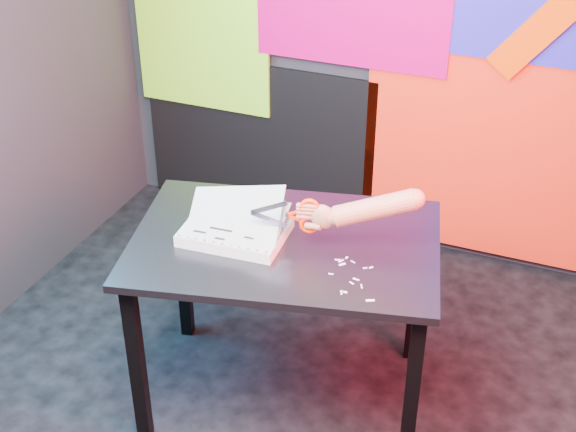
% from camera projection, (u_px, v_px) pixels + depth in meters
% --- Properties ---
extents(room, '(3.01, 3.01, 2.71)m').
position_uv_depth(room, '(281.00, 111.00, 2.43)').
color(room, black).
rests_on(room, ground).
extents(backdrop, '(2.88, 0.05, 2.08)m').
position_uv_depth(backdrop, '(413.00, 72.00, 3.77)').
color(backdrop, red).
rests_on(backdrop, ground).
extents(work_table, '(1.25, 0.98, 0.75)m').
position_uv_depth(work_table, '(285.00, 263.00, 2.97)').
color(work_table, black).
rests_on(work_table, ground).
extents(printout_stack, '(0.40, 0.29, 0.19)m').
position_uv_depth(printout_stack, '(235.00, 231.00, 2.93)').
color(printout_stack, silver).
rests_on(printout_stack, work_table).
extents(scissors, '(0.24, 0.07, 0.14)m').
position_uv_depth(scissors, '(305.00, 216.00, 2.80)').
color(scissors, '#9195B1').
rests_on(scissors, printout_stack).
extents(hand_forearm, '(0.42, 0.15, 0.18)m').
position_uv_depth(hand_forearm, '(366.00, 209.00, 2.75)').
color(hand_forearm, '#B46A53').
rests_on(hand_forearm, work_table).
extents(paper_clippings, '(0.20, 0.22, 0.00)m').
position_uv_depth(paper_clippings, '(351.00, 276.00, 2.73)').
color(paper_clippings, silver).
rests_on(paper_clippings, work_table).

